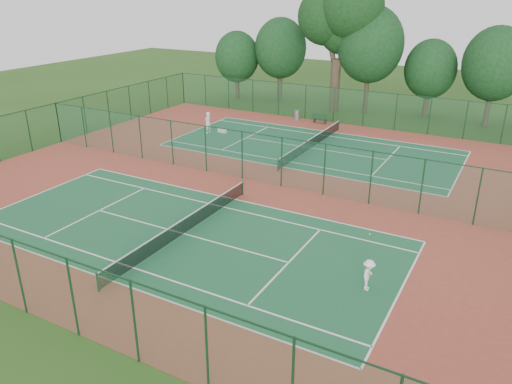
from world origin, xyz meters
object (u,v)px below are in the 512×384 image
player_near (368,275)px  trash_bin (297,115)px  kit_bag (222,131)px  big_tree (341,16)px  bench (320,119)px  player_far (208,123)px

player_near → trash_bin: (-15.65, 26.54, -0.26)m
kit_bag → big_tree: (6.15, 13.28, 9.68)m
bench → player_near: bearing=-57.5°
player_near → player_far: bearing=47.0°
player_near → big_tree: bearing=20.9°
big_tree → trash_bin: bearing=-109.8°
player_near → player_far: size_ratio=0.76×
player_near → bench: 29.47m
player_near → bench: bearing=24.3°
player_near → big_tree: big_tree is taller
player_far → kit_bag: player_far is taller
player_near → player_far: player_far is taller
player_far → bench: 11.38m
trash_bin → player_far: bearing=-121.4°
player_near → big_tree: 36.05m
bench → big_tree: 10.99m
player_near → trash_bin: size_ratio=1.51×
big_tree → player_far: bearing=-117.1°
trash_bin → kit_bag: trash_bin is taller
trash_bin → big_tree: big_tree is taller
player_far → kit_bag: (1.04, 0.79, -0.84)m
player_far → trash_bin: size_ratio=1.99×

